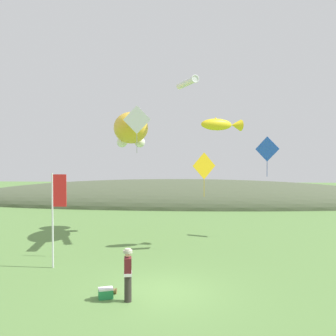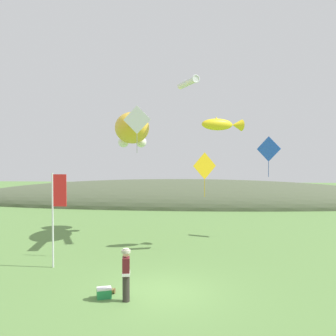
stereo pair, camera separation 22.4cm
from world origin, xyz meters
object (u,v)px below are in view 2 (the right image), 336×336
at_px(kite_spool, 113,291).
at_px(kite_giant_cat, 132,129).
at_px(picnic_cooler, 104,293).
at_px(festival_banner_pole, 56,206).
at_px(kite_fish_windsock, 222,124).
at_px(festival_attendant, 126,273).
at_px(kite_diamond_white, 137,120).
at_px(kite_diamond_gold, 205,166).
at_px(kite_diamond_blue, 269,149).
at_px(kite_tube_streamer, 188,82).

distance_m(kite_spool, kite_giant_cat, 11.79).
bearing_deg(picnic_cooler, festival_banner_pole, 131.14).
relative_size(picnic_cooler, kite_fish_windsock, 0.24).
relative_size(festival_attendant, picnic_cooler, 3.10).
xyz_separation_m(kite_giant_cat, kite_diamond_white, (1.11, -5.24, 0.00)).
height_order(kite_spool, kite_diamond_gold, kite_diamond_gold).
relative_size(festival_attendant, kite_diamond_blue, 0.74).
bearing_deg(kite_tube_streamer, kite_giant_cat, 150.57).
relative_size(kite_fish_windsock, kite_diamond_white, 1.07).
xyz_separation_m(festival_banner_pole, kite_giant_cat, (2.19, 6.90, 3.86)).
relative_size(festival_attendant, kite_giant_cat, 0.25).
xyz_separation_m(kite_fish_windsock, kite_diamond_gold, (-0.90, -0.67, -2.19)).
bearing_deg(kite_giant_cat, festival_banner_pole, -107.61).
height_order(kite_fish_windsock, kite_diamond_white, kite_diamond_white).
distance_m(picnic_cooler, kite_diamond_blue, 13.65).
bearing_deg(kite_giant_cat, kite_tube_streamer, -29.43).
bearing_deg(kite_spool, kite_fish_windsock, 58.66).
bearing_deg(festival_banner_pole, kite_giant_cat, 72.39).
bearing_deg(picnic_cooler, kite_tube_streamer, 72.03).
relative_size(picnic_cooler, kite_diamond_white, 0.26).
xyz_separation_m(festival_banner_pole, kite_diamond_white, (3.30, 1.65, 3.86)).
bearing_deg(kite_fish_windsock, picnic_cooler, -121.06).
height_order(kite_tube_streamer, kite_diamond_blue, kite_tube_streamer).
height_order(picnic_cooler, kite_diamond_white, kite_diamond_white).
distance_m(kite_fish_windsock, kite_diamond_gold, 2.46).
bearing_deg(festival_banner_pole, kite_diamond_white, 26.60).
height_order(kite_spool, picnic_cooler, picnic_cooler).
distance_m(kite_giant_cat, kite_diamond_white, 5.36).
bearing_deg(kite_diamond_white, kite_giant_cat, 101.99).
height_order(festival_banner_pole, kite_diamond_blue, kite_diamond_blue).
bearing_deg(kite_spool, kite_tube_streamer, 72.52).
bearing_deg(kite_diamond_white, picnic_cooler, -94.16).
height_order(kite_giant_cat, kite_diamond_gold, kite_giant_cat).
relative_size(kite_spool, picnic_cooler, 0.36).
height_order(festival_attendant, picnic_cooler, festival_attendant).
xyz_separation_m(picnic_cooler, kite_tube_streamer, (2.70, 8.31, 8.77)).
height_order(festival_banner_pole, kite_tube_streamer, kite_tube_streamer).
bearing_deg(kite_fish_windsock, festival_attendant, -115.60).
bearing_deg(kite_diamond_blue, kite_tube_streamer, -158.38).
relative_size(kite_tube_streamer, kite_diamond_blue, 0.90).
distance_m(kite_spool, kite_fish_windsock, 10.44).
bearing_deg(festival_attendant, kite_diamond_gold, 68.38).
relative_size(festival_banner_pole, kite_diamond_blue, 1.71).
height_order(kite_spool, kite_diamond_blue, kite_diamond_blue).
height_order(festival_attendant, kite_fish_windsock, kite_fish_windsock).
relative_size(kite_spool, kite_fish_windsock, 0.09).
bearing_deg(kite_spool, kite_diamond_blue, 53.40).
distance_m(kite_giant_cat, kite_diamond_blue, 8.32).
bearing_deg(kite_diamond_blue, kite_spool, -126.60).
bearing_deg(kite_giant_cat, kite_diamond_blue, -0.35).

